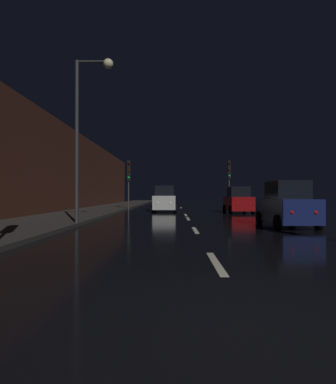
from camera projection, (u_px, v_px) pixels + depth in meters
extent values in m
cube|color=black|center=(183.00, 211.00, 27.99)|extent=(26.91, 84.00, 0.02)
cube|color=#33302D|center=(101.00, 210.00, 28.10)|extent=(4.40, 84.00, 0.15)
cube|color=#472319|center=(58.00, 167.00, 24.67)|extent=(0.80, 63.00, 7.05)
cube|color=beige|center=(216.00, 263.00, 6.50)|extent=(0.16, 2.20, 0.01)
cube|color=beige|center=(195.00, 230.00, 12.48)|extent=(0.16, 2.20, 0.01)
cube|color=beige|center=(188.00, 219.00, 18.46)|extent=(0.16, 2.20, 0.01)
cube|color=beige|center=(186.00, 215.00, 21.72)|extent=(0.16, 2.20, 0.01)
cube|color=beige|center=(181.00, 207.00, 34.41)|extent=(0.16, 2.20, 0.01)
cylinder|color=#38383A|center=(229.00, 194.00, 32.71)|extent=(0.12, 0.12, 3.03)
cube|color=black|center=(229.00, 170.00, 32.73)|extent=(0.32, 0.35, 1.90)
sphere|color=black|center=(229.00, 164.00, 32.56)|extent=(0.22, 0.22, 0.22)
sphere|color=black|center=(229.00, 170.00, 32.55)|extent=(0.22, 0.22, 0.22)
sphere|color=#19D84C|center=(229.00, 176.00, 32.55)|extent=(0.22, 0.22, 0.22)
cylinder|color=#38383A|center=(129.00, 196.00, 29.04)|extent=(0.12, 0.12, 2.64)
cube|color=black|center=(129.00, 171.00, 29.06)|extent=(0.38, 0.40, 1.90)
sphere|color=black|center=(129.00, 164.00, 28.89)|extent=(0.22, 0.22, 0.22)
sphere|color=black|center=(129.00, 171.00, 28.89)|extent=(0.22, 0.22, 0.22)
sphere|color=#19D84C|center=(129.00, 178.00, 28.88)|extent=(0.22, 0.22, 0.22)
cylinder|color=#2D2D30|center=(77.00, 143.00, 14.05)|extent=(0.16, 0.16, 7.38)
cylinder|color=#2D2D30|center=(93.00, 62.00, 14.07)|extent=(1.40, 0.10, 0.10)
sphere|color=beige|center=(108.00, 64.00, 14.06)|extent=(0.44, 0.44, 0.44)
cube|color=silver|center=(165.00, 202.00, 26.28)|extent=(1.78, 4.15, 1.09)
cube|color=black|center=(165.00, 191.00, 26.43)|extent=(1.51, 2.08, 0.83)
cylinder|color=black|center=(175.00, 208.00, 24.81)|extent=(0.22, 0.63, 0.63)
cylinder|color=black|center=(153.00, 208.00, 24.83)|extent=(0.22, 0.63, 0.63)
cylinder|color=black|center=(175.00, 207.00, 27.71)|extent=(0.22, 0.63, 0.63)
cylinder|color=black|center=(155.00, 207.00, 27.74)|extent=(0.22, 0.63, 0.63)
sphere|color=white|center=(170.00, 203.00, 24.24)|extent=(0.18, 0.18, 0.18)
sphere|color=white|center=(157.00, 203.00, 24.25)|extent=(0.18, 0.18, 0.18)
sphere|color=red|center=(171.00, 202.00, 28.30)|extent=(0.18, 0.18, 0.18)
sphere|color=red|center=(160.00, 202.00, 28.32)|extent=(0.18, 0.18, 0.18)
cube|color=#141E51|center=(286.00, 210.00, 14.07)|extent=(1.66, 3.88, 1.02)
cube|color=black|center=(287.00, 190.00, 13.94)|extent=(1.41, 1.94, 0.78)
cylinder|color=black|center=(259.00, 217.00, 15.44)|extent=(0.20, 0.59, 0.59)
cylinder|color=black|center=(293.00, 217.00, 15.41)|extent=(0.20, 0.59, 0.59)
cylinder|color=black|center=(278.00, 222.00, 12.72)|extent=(0.20, 0.59, 0.59)
cylinder|color=black|center=(318.00, 222.00, 12.70)|extent=(0.20, 0.59, 0.59)
sphere|color=slate|center=(263.00, 208.00, 15.98)|extent=(0.17, 0.17, 0.17)
sphere|color=slate|center=(282.00, 208.00, 15.97)|extent=(0.17, 0.17, 0.17)
sphere|color=red|center=(292.00, 213.00, 12.17)|extent=(0.17, 0.17, 0.17)
sphere|color=red|center=(316.00, 213.00, 12.16)|extent=(0.17, 0.17, 0.17)
cube|color=maroon|center=(238.00, 203.00, 24.41)|extent=(1.67, 3.91, 1.02)
cube|color=black|center=(238.00, 192.00, 24.28)|extent=(1.42, 1.95, 0.78)
cylinder|color=black|center=(224.00, 208.00, 25.78)|extent=(0.20, 0.60, 0.60)
cylinder|color=black|center=(245.00, 208.00, 25.76)|extent=(0.20, 0.60, 0.60)
cylinder|color=black|center=(231.00, 210.00, 23.05)|extent=(0.20, 0.60, 0.60)
cylinder|color=black|center=(253.00, 210.00, 23.03)|extent=(0.20, 0.60, 0.60)
sphere|color=slate|center=(228.00, 203.00, 26.33)|extent=(0.17, 0.17, 0.17)
sphere|color=slate|center=(239.00, 203.00, 26.31)|extent=(0.17, 0.17, 0.17)
sphere|color=red|center=(237.00, 204.00, 22.50)|extent=(0.17, 0.17, 0.17)
sphere|color=red|center=(250.00, 204.00, 22.49)|extent=(0.17, 0.17, 0.17)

